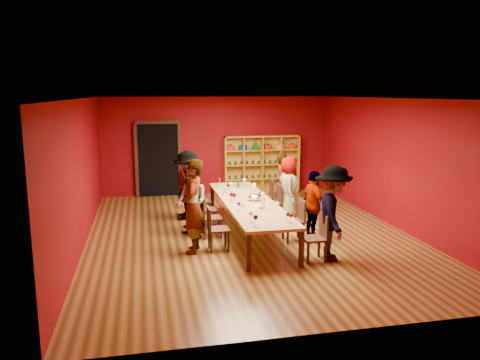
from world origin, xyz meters
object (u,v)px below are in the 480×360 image
chair_person_right_0 (318,235)px  person_right_1 (314,205)px  person_right_0 (333,213)px  person_left_4 (184,187)px  person_left_1 (193,206)px  person_left_2 (191,202)px  shelving_unit (261,161)px  person_left_3 (189,190)px  person_right_4 (283,183)px  chair_person_right_1 (297,218)px  spittoon_bowl (255,197)px  chair_person_right_4 (268,194)px  person_right_3 (289,188)px  wine_bottle (238,183)px  chair_person_left_1 (214,226)px  chair_person_left_3 (204,207)px  chair_person_left_4 (199,199)px  tasting_table (248,204)px  chair_person_right_3 (275,200)px

chair_person_right_0 → person_right_1: bearing=73.4°
person_right_0 → person_left_4: bearing=50.3°
person_left_1 → person_left_2: size_ratio=1.17×
shelving_unit → person_left_3: bearing=-126.2°
person_right_1 → person_right_4: 2.38m
person_right_0 → person_left_2: bearing=68.1°
chair_person_right_0 → chair_person_right_1: 1.24m
spittoon_bowl → chair_person_right_4: bearing=65.7°
person_left_3 → spittoon_bowl: bearing=50.6°
person_right_1 → person_left_3: bearing=53.5°
chair_person_right_1 → person_right_3: bearing=78.1°
person_right_4 → person_left_1: bearing=143.9°
wine_bottle → person_left_3: bearing=-147.2°
chair_person_left_1 → chair_person_left_3: bearing=90.0°
person_right_1 → spittoon_bowl: bearing=49.3°
person_right_0 → person_right_4: person_right_0 is taller
person_right_1 → person_left_4: bearing=40.2°
chair_person_left_3 → person_left_4: 1.02m
person_right_3 → spittoon_bowl: bearing=146.8°
chair_person_right_4 → chair_person_right_1: bearing=-90.0°
chair_person_left_1 → person_left_2: person_left_2 is taller
chair_person_right_0 → chair_person_right_1: bearing=90.0°
shelving_unit → person_left_4: size_ratio=1.47×
chair_person_left_3 → person_left_1: bearing=-104.5°
shelving_unit → person_right_1: bearing=-91.4°
chair_person_left_1 → chair_person_left_4: 2.54m
person_left_1 → wine_bottle: size_ratio=6.03×
person_left_2 → chair_person_right_4: 2.82m
tasting_table → chair_person_right_3: (0.91, 1.03, -0.20)m
person_left_2 → person_right_3: (2.54, 1.08, -0.01)m
person_right_3 → shelving_unit: bearing=13.1°
tasting_table → person_left_3: person_left_3 is taller
person_left_1 → wine_bottle: 2.89m
shelving_unit → chair_person_right_0: 6.26m
chair_person_left_1 → person_left_1: 0.61m
chair_person_right_0 → chair_person_right_3: 2.93m
tasting_table → chair_person_right_3: 1.39m
person_left_1 → spittoon_bowl: 1.80m
chair_person_left_1 → person_left_3: (-0.34, 1.64, 0.42)m
chair_person_right_3 → wine_bottle: 1.05m
chair_person_right_1 → person_right_3: person_right_3 is taller
person_right_0 → person_right_3: person_right_0 is taller
chair_person_left_1 → chair_person_right_4: 3.22m
person_left_2 → person_right_3: size_ratio=1.01×
tasting_table → person_right_1: (1.28, -0.66, 0.05)m
person_left_4 → chair_person_right_1: person_left_4 is taller
person_right_1 → chair_person_right_0: bearing=155.2°
person_left_4 → chair_person_right_3: size_ratio=1.84×
person_right_3 → person_right_4: (0.05, 0.68, -0.00)m
person_left_2 → spittoon_bowl: 1.43m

